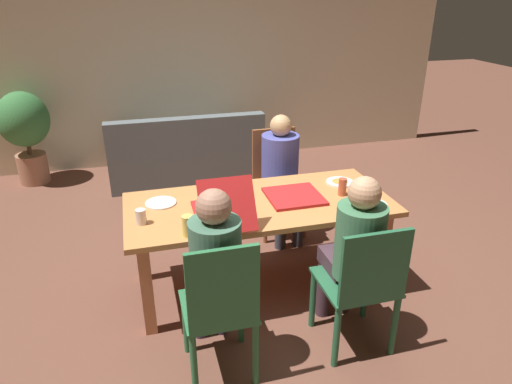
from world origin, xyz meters
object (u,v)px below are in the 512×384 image
(plate_1, at_px, (340,182))
(drinking_glass_2, at_px, (188,226))
(person_1, at_px, (282,167))
(chair_2, at_px, (363,284))
(dining_table, at_px, (260,214))
(chair_1, at_px, (276,176))
(couch, at_px, (186,156))
(pizza_box_0, at_px, (221,209))
(plate_2, at_px, (370,205))
(person_2, at_px, (354,246))
(pizza_box_1, at_px, (294,196))
(chair_0, at_px, (221,307))
(drinking_glass_1, at_px, (141,217))
(person_0, at_px, (214,266))
(potted_plant, at_px, (25,128))
(drinking_glass_0, at_px, (342,187))
(plate_0, at_px, (161,203))

(plate_1, distance_m, drinking_glass_2, 1.41)
(person_1, relative_size, chair_2, 1.24)
(dining_table, relative_size, chair_2, 2.09)
(chair_1, bearing_deg, couch, 115.12)
(pizza_box_0, distance_m, plate_2, 1.09)
(person_2, bearing_deg, pizza_box_1, 102.11)
(chair_1, relative_size, drinking_glass_2, 6.98)
(chair_0, relative_size, person_1, 0.84)
(dining_table, bearing_deg, drinking_glass_1, -172.40)
(chair_0, bearing_deg, pizza_box_0, 77.73)
(dining_table, distance_m, chair_0, 1.00)
(person_0, bearing_deg, drinking_glass_1, 122.94)
(drinking_glass_1, bearing_deg, couch, 76.57)
(plate_2, xyz_separation_m, potted_plant, (-2.83, 3.03, -0.06))
(drinking_glass_1, relative_size, couch, 0.06)
(pizza_box_1, height_order, plate_1, plate_1)
(person_1, xyz_separation_m, potted_plant, (-2.49, 2.01, -0.00))
(plate_1, bearing_deg, chair_0, -138.96)
(drinking_glass_2, height_order, potted_plant, potted_plant)
(plate_2, bearing_deg, pizza_box_0, 172.73)
(chair_0, bearing_deg, chair_2, 0.88)
(pizza_box_0, xyz_separation_m, pizza_box_1, (0.59, 0.14, -0.04))
(person_1, height_order, plate_2, person_1)
(chair_0, relative_size, couch, 0.54)
(pizza_box_0, bearing_deg, chair_0, -102.27)
(person_1, distance_m, chair_2, 1.62)
(chair_1, distance_m, plate_1, 0.82)
(drinking_glass_0, height_order, potted_plant, potted_plant)
(chair_1, height_order, person_1, person_1)
(chair_0, relative_size, chair_2, 1.04)
(drinking_glass_0, bearing_deg, dining_table, 176.00)
(person_0, xyz_separation_m, couch, (0.21, 3.09, -0.41))
(chair_0, bearing_deg, person_2, 10.58)
(plate_0, height_order, plate_1, plate_1)
(person_2, height_order, drinking_glass_2, person_2)
(chair_0, relative_size, person_0, 0.80)
(pizza_box_0, height_order, potted_plant, potted_plant)
(person_2, bearing_deg, chair_1, 90.00)
(chair_0, height_order, pizza_box_0, pizza_box_0)
(person_1, bearing_deg, pizza_box_0, -129.75)
(dining_table, distance_m, drinking_glass_1, 0.88)
(couch, bearing_deg, drinking_glass_1, -103.43)
(plate_2, distance_m, drinking_glass_2, 1.34)
(person_0, bearing_deg, plate_2, 19.46)
(chair_1, bearing_deg, drinking_glass_0, -77.23)
(chair_2, bearing_deg, pizza_box_1, 99.99)
(plate_0, relative_size, couch, 0.13)
(chair_1, bearing_deg, plate_2, -73.96)
(chair_1, distance_m, drinking_glass_2, 1.64)
(drinking_glass_2, height_order, couch, drinking_glass_2)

